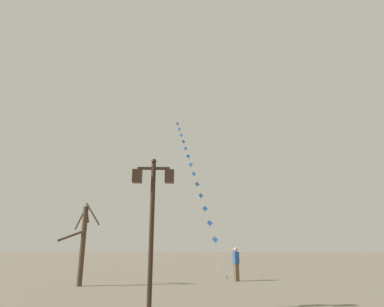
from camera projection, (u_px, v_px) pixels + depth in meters
ground_plane at (207, 276)px, 19.72m from camera, size 160.00×160.00×0.00m
twin_lantern_lamp_post at (153, 202)px, 9.66m from camera, size 1.27×0.28×4.40m
kite_train at (192, 170)px, 28.26m from camera, size 3.53×16.16×15.76m
kite_flyer at (236, 263)px, 17.13m from camera, size 0.32×0.63×1.71m
bare_tree at (83, 241)px, 15.24m from camera, size 1.80×1.53×3.82m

